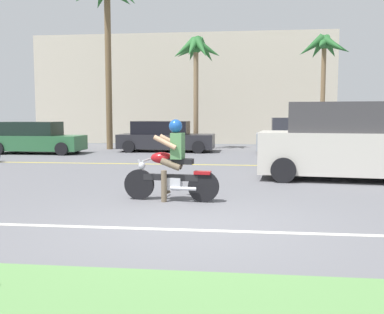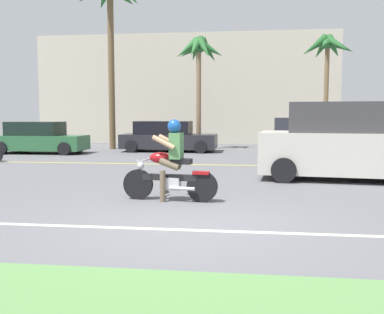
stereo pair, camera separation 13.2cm
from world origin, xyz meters
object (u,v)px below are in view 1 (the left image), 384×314
at_px(parked_car_1, 165,137).
at_px(motorcyclist, 172,167).
at_px(palm_tree_2, 196,55).
at_px(palm_tree_0, 107,1).
at_px(parked_car_2, 306,137).
at_px(parked_car_0, 36,139).
at_px(suv_nearby, 352,142).
at_px(palm_tree_1, 325,51).

bearing_deg(parked_car_1, motorcyclist, -79.24).
bearing_deg(palm_tree_2, palm_tree_0, -175.72).
bearing_deg(parked_car_2, motorcyclist, -110.62).
bearing_deg(palm_tree_2, parked_car_0, -155.43).
relative_size(parked_car_0, palm_tree_2, 0.72).
relative_size(parked_car_2, palm_tree_2, 0.82).
distance_m(suv_nearby, palm_tree_0, 14.75).
xyz_separation_m(palm_tree_0, palm_tree_2, (4.34, 0.32, -2.62)).
bearing_deg(palm_tree_1, parked_car_2, -111.98).
bearing_deg(parked_car_2, palm_tree_1, 68.02).
bearing_deg(parked_car_1, palm_tree_1, 18.76).
bearing_deg(palm_tree_1, motorcyclist, -110.93).
bearing_deg(suv_nearby, parked_car_2, 90.67).
relative_size(motorcyclist, parked_car_0, 0.49).
height_order(motorcyclist, palm_tree_0, palm_tree_0).
xyz_separation_m(suv_nearby, palm_tree_0, (-9.52, 9.35, 6.28)).
bearing_deg(palm_tree_0, parked_car_1, -19.25).
relative_size(parked_car_1, palm_tree_2, 0.80).
relative_size(suv_nearby, palm_tree_2, 0.91).
distance_m(parked_car_1, palm_tree_1, 9.15).
distance_m(motorcyclist, parked_car_0, 12.61).
bearing_deg(suv_nearby, parked_car_0, 151.36).
bearing_deg(motorcyclist, suv_nearby, 38.54).
relative_size(parked_car_2, palm_tree_1, 0.79).
relative_size(motorcyclist, parked_car_1, 0.44).
bearing_deg(suv_nearby, palm_tree_2, 118.15).
height_order(parked_car_0, parked_car_2, parked_car_2).
bearing_deg(motorcyclist, palm_tree_0, 112.36).
distance_m(suv_nearby, parked_car_2, 7.72).
bearing_deg(motorcyclist, palm_tree_2, 93.95).
xyz_separation_m(parked_car_0, parked_car_2, (11.91, 1.16, 0.08)).
relative_size(suv_nearby, parked_car_2, 1.11).
relative_size(suv_nearby, parked_car_0, 1.26).
xyz_separation_m(parked_car_2, palm_tree_1, (1.29, 3.19, 4.14)).
distance_m(parked_car_0, palm_tree_1, 14.53).
xyz_separation_m(parked_car_0, parked_car_1, (5.51, 1.74, 0.01)).
bearing_deg(parked_car_0, palm_tree_2, 24.57).
distance_m(parked_car_2, palm_tree_1, 5.39).
distance_m(palm_tree_0, palm_tree_1, 11.09).
distance_m(motorcyclist, palm_tree_1, 15.89).
relative_size(suv_nearby, parked_car_1, 1.13).
relative_size(palm_tree_0, palm_tree_1, 1.50).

